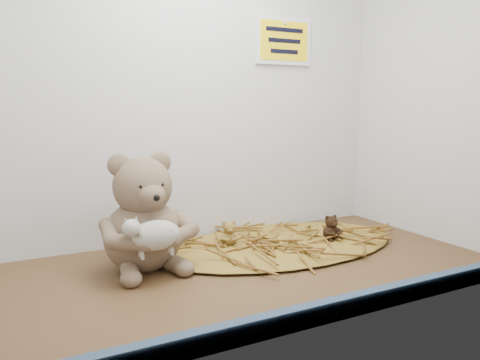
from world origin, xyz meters
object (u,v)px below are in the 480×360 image
toy_lamb (156,235)px  mini_teddy_brown (331,226)px  mini_teddy_tan (229,232)px  main_teddy (143,211)px

toy_lamb → mini_teddy_brown: (49.92, 5.79, -5.43)cm
mini_teddy_tan → mini_teddy_brown: 27.58cm
main_teddy → mini_teddy_brown: main_teddy is taller
main_teddy → mini_teddy_brown: size_ratio=3.92×
main_teddy → mini_teddy_brown: 50.77cm
mini_teddy_tan → mini_teddy_brown: size_ratio=0.95×
toy_lamb → mini_teddy_brown: 50.55cm
mini_teddy_tan → mini_teddy_brown: bearing=0.5°
main_teddy → mini_teddy_brown: (49.92, -3.66, -8.54)cm
main_teddy → mini_teddy_tan: main_teddy is taller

